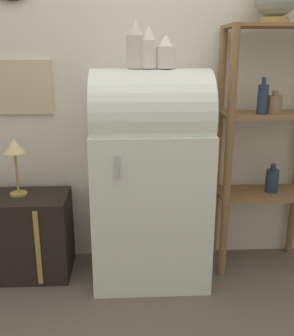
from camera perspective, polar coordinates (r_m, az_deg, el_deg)
name	(u,v)px	position (r m, az deg, el deg)	size (l,w,h in m)	color
ground_plane	(153,295)	(2.58, 0.82, -17.94)	(12.00, 12.00, 0.00)	#60564C
wall_back	(147,69)	(2.70, -0.01, 14.22)	(7.00, 0.09, 2.70)	silver
refrigerator	(150,176)	(2.51, 0.49, -1.12)	(0.73, 0.60, 1.37)	silver
suitcase_trunk	(13,235)	(2.82, -18.89, -9.21)	(0.76, 0.40, 0.56)	black
shelf_unit	(268,137)	(2.70, 17.16, 4.31)	(0.64, 0.34, 1.62)	olive
vase_left	(135,45)	(2.39, -1.70, 17.44)	(0.11, 0.11, 0.29)	beige
vase_center	(149,48)	(2.38, 0.25, 17.00)	(0.10, 0.10, 0.25)	silver
vase_right	(166,53)	(2.39, 2.75, 16.35)	(0.11, 0.11, 0.19)	silver
desk_lamp	(15,152)	(2.64, -18.66, 2.25)	(0.14, 0.14, 0.38)	#AD8942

